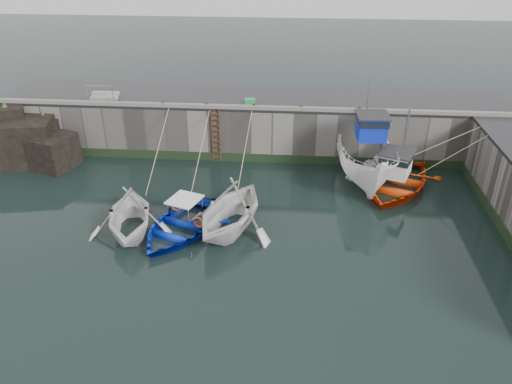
# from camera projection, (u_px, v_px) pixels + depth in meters

# --- Properties ---
(ground) EXTENTS (120.00, 120.00, 0.00)m
(ground) POSITION_uv_depth(u_px,v_px,m) (228.00, 264.00, 20.44)
(ground) COLOR black
(ground) RESTS_ON ground
(quay_back) EXTENTS (30.00, 5.00, 3.00)m
(quay_back) POSITION_uv_depth(u_px,v_px,m) (255.00, 122.00, 30.67)
(quay_back) COLOR slate
(quay_back) RESTS_ON ground
(road_back) EXTENTS (30.00, 5.00, 0.16)m
(road_back) POSITION_uv_depth(u_px,v_px,m) (254.00, 97.00, 29.92)
(road_back) COLOR black
(road_back) RESTS_ON quay_back
(kerb_back) EXTENTS (30.00, 0.30, 0.20)m
(kerb_back) POSITION_uv_depth(u_px,v_px,m) (251.00, 107.00, 27.77)
(kerb_back) COLOR slate
(kerb_back) RESTS_ON road_back
(algae_back) EXTENTS (30.00, 0.08, 0.50)m
(algae_back) POSITION_uv_depth(u_px,v_px,m) (251.00, 158.00, 29.04)
(algae_back) COLOR black
(algae_back) RESTS_ON ground
(algae_right) EXTENTS (0.08, 15.00, 0.50)m
(algae_right) POSITION_uv_depth(u_px,v_px,m) (509.00, 239.00, 21.62)
(algae_right) COLOR black
(algae_right) RESTS_ON ground
(rock_outcrop) EXTENTS (5.85, 4.24, 3.41)m
(rock_outcrop) POSITION_uv_depth(u_px,v_px,m) (27.00, 140.00, 28.78)
(rock_outcrop) COLOR black
(rock_outcrop) RESTS_ON ground
(ladder) EXTENTS (0.51, 0.08, 3.20)m
(ladder) POSITION_uv_depth(u_px,v_px,m) (216.00, 136.00, 28.51)
(ladder) COLOR #3F1E0F
(ladder) RESTS_ON ground
(boat_near_white) EXTENTS (4.96, 5.42, 2.43)m
(boat_near_white) POSITION_uv_depth(u_px,v_px,m) (132.00, 232.00, 22.59)
(boat_near_white) COLOR silver
(boat_near_white) RESTS_ON ground
(boat_near_white_rope) EXTENTS (0.04, 6.03, 3.10)m
(boat_near_white_rope) POSITION_uv_depth(u_px,v_px,m) (161.00, 179.00, 27.16)
(boat_near_white_rope) COLOR tan
(boat_near_white_rope) RESTS_ON ground
(boat_near_blue) EXTENTS (5.24, 6.14, 1.08)m
(boat_near_blue) POSITION_uv_depth(u_px,v_px,m) (181.00, 230.00, 22.68)
(boat_near_blue) COLOR #0D2EC3
(boat_near_blue) RESTS_ON ground
(boat_near_blue_rope) EXTENTS (0.04, 5.77, 3.10)m
(boat_near_blue_rope) POSITION_uv_depth(u_px,v_px,m) (201.00, 180.00, 27.12)
(boat_near_blue_rope) COLOR tan
(boat_near_blue_rope) RESTS_ON ground
(boat_near_blacktrim) EXTENTS (5.88, 6.33, 2.73)m
(boat_near_blacktrim) POSITION_uv_depth(u_px,v_px,m) (231.00, 229.00, 22.77)
(boat_near_blacktrim) COLOR silver
(boat_near_blacktrim) RESTS_ON ground
(boat_near_blacktrim_rope) EXTENTS (0.04, 5.51, 3.10)m
(boat_near_blacktrim_rope) POSITION_uv_depth(u_px,v_px,m) (242.00, 180.00, 27.09)
(boat_near_blacktrim_rope) COLOR tan
(boat_near_blacktrim_rope) RESTS_ON ground
(boat_far_white) EXTENTS (3.23, 7.78, 5.96)m
(boat_far_white) POSITION_uv_depth(u_px,v_px,m) (366.00, 158.00, 26.69)
(boat_far_white) COLOR white
(boat_far_white) RESTS_ON ground
(boat_far_orange) EXTENTS (6.54, 7.53, 4.30)m
(boat_far_orange) POSITION_uv_depth(u_px,v_px,m) (395.00, 179.00, 26.25)
(boat_far_orange) COLOR #FF4A0D
(boat_far_orange) RESTS_ON ground
(fish_crate) EXTENTS (0.65, 0.50, 0.27)m
(fish_crate) POSITION_uv_depth(u_px,v_px,m) (250.00, 101.00, 28.62)
(fish_crate) COLOR green
(fish_crate) RESTS_ON road_back
(railing) EXTENTS (1.60, 1.05, 1.00)m
(railing) POSITION_uv_depth(u_px,v_px,m) (105.00, 95.00, 29.33)
(railing) COLOR #A5A8AD
(railing) RESTS_ON road_back
(bollard_a) EXTENTS (0.18, 0.18, 0.28)m
(bollard_a) POSITION_uv_depth(u_px,v_px,m) (163.00, 104.00, 28.21)
(bollard_a) COLOR #3F1E0F
(bollard_a) RESTS_ON road_back
(bollard_b) EXTENTS (0.18, 0.18, 0.28)m
(bollard_b) POSITION_uv_depth(u_px,v_px,m) (207.00, 105.00, 28.03)
(bollard_b) COLOR #3F1E0F
(bollard_b) RESTS_ON road_back
(bollard_c) EXTENTS (0.18, 0.18, 0.28)m
(bollard_c) POSITION_uv_depth(u_px,v_px,m) (255.00, 106.00, 27.83)
(bollard_c) COLOR #3F1E0F
(bollard_c) RESTS_ON road_back
(bollard_d) EXTENTS (0.18, 0.18, 0.28)m
(bollard_d) POSITION_uv_depth(u_px,v_px,m) (301.00, 107.00, 27.63)
(bollard_d) COLOR #3F1E0F
(bollard_d) RESTS_ON road_back
(bollard_e) EXTENTS (0.18, 0.18, 0.28)m
(bollard_e) POSITION_uv_depth(u_px,v_px,m) (360.00, 109.00, 27.40)
(bollard_e) COLOR #3F1E0F
(bollard_e) RESTS_ON road_back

